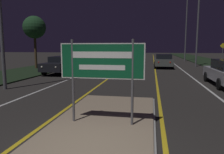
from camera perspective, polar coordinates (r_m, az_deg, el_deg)
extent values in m
cube|color=#999993|center=(6.19, -2.55, -12.49)|extent=(2.90, 6.67, 0.05)
cube|color=gray|center=(6.18, -2.56, -12.27)|extent=(2.78, 6.55, 0.10)
cube|color=black|center=(26.24, -14.04, 2.95)|extent=(5.00, 100.00, 0.08)
cube|color=gold|center=(29.04, 4.50, 3.54)|extent=(0.12, 70.00, 0.01)
cube|color=gold|center=(28.90, 11.00, 3.40)|extent=(0.12, 70.00, 0.01)
cube|color=silver|center=(29.41, -0.48, 3.61)|extent=(0.12, 70.00, 0.01)
cube|color=silver|center=(29.04, 16.06, 3.25)|extent=(0.12, 70.00, 0.01)
cube|color=silver|center=(30.12, -6.10, 3.67)|extent=(0.10, 70.00, 0.01)
cube|color=silver|center=(29.49, 21.87, 3.06)|extent=(0.10, 70.00, 0.01)
cylinder|color=#56565B|center=(6.11, -10.15, -1.08)|extent=(0.07, 0.07, 2.28)
cylinder|color=#56565B|center=(5.75, 5.37, -1.55)|extent=(0.07, 0.07, 2.28)
cube|color=#0F512D|center=(5.82, -2.66, 4.18)|extent=(2.28, 0.04, 0.95)
cube|color=white|center=(5.79, -2.71, 4.17)|extent=(2.28, 0.00, 0.95)
cube|color=#0F512D|center=(5.79, -2.71, 4.16)|extent=(2.21, 0.01, 0.89)
cube|color=white|center=(5.78, -2.73, 5.80)|extent=(1.60, 0.01, 0.17)
cube|color=white|center=(5.80, -2.71, 2.53)|extent=(1.25, 0.01, 0.13)
cylinder|color=#56565B|center=(26.16, 21.43, 11.50)|extent=(0.18, 0.18, 8.16)
cylinder|color=#56565B|center=(35.60, 18.80, 12.24)|extent=(0.18, 0.18, 10.32)
cylinder|color=black|center=(15.07, 23.46, 0.06)|extent=(0.22, 0.60, 0.60)
cylinder|color=black|center=(12.36, 26.39, -1.69)|extent=(0.22, 0.60, 0.60)
cube|color=#4C514C|center=(23.54, 13.26, 3.89)|extent=(1.75, 4.01, 0.67)
cube|color=black|center=(23.27, 13.33, 5.23)|extent=(1.54, 2.09, 0.46)
sphere|color=red|center=(21.54, 12.08, 3.80)|extent=(0.14, 0.14, 0.14)
sphere|color=red|center=(21.60, 14.96, 3.72)|extent=(0.14, 0.14, 0.14)
cylinder|color=black|center=(24.78, 11.17, 3.37)|extent=(0.22, 0.60, 0.60)
cylinder|color=black|center=(24.86, 15.02, 3.26)|extent=(0.22, 0.60, 0.60)
cylinder|color=black|center=(22.30, 11.25, 2.88)|extent=(0.22, 0.60, 0.60)
cylinder|color=black|center=(22.39, 15.52, 2.76)|extent=(0.22, 0.60, 0.60)
cube|color=black|center=(18.55, -13.00, 2.93)|extent=(1.74, 4.65, 0.62)
cube|color=black|center=(18.77, -12.72, 4.63)|extent=(1.53, 2.42, 0.44)
sphere|color=white|center=(16.71, -17.84, 2.50)|extent=(0.14, 0.14, 0.14)
sphere|color=white|center=(16.23, -14.48, 2.48)|extent=(0.14, 0.14, 0.14)
cylinder|color=black|center=(17.64, -17.30, 1.52)|extent=(0.22, 0.68, 0.68)
cylinder|color=black|center=(16.94, -12.32, 1.45)|extent=(0.22, 0.68, 0.68)
cylinder|color=black|center=(20.23, -13.52, 2.43)|extent=(0.22, 0.68, 0.68)
cylinder|color=black|center=(19.62, -9.09, 2.38)|extent=(0.22, 0.68, 0.68)
cylinder|color=#56565B|center=(25.70, 26.86, 4.88)|extent=(0.06, 0.06, 2.28)
cube|color=yellow|center=(25.68, 27.01, 7.28)|extent=(0.60, 0.02, 0.60)
cylinder|color=#4C3823|center=(22.97, -19.36, 6.56)|extent=(0.24, 0.24, 3.51)
sphere|color=#1E4223|center=(23.04, -19.62, 12.14)|extent=(2.18, 2.18, 2.18)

